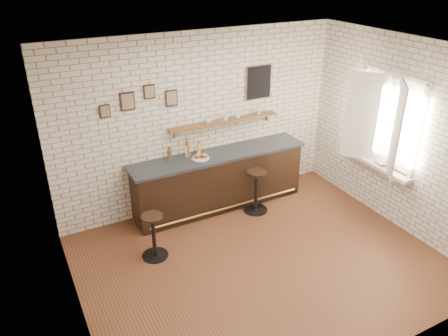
{
  "coord_description": "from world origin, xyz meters",
  "views": [
    {
      "loc": [
        -2.84,
        -4.26,
        4.04
      ],
      "look_at": [
        -0.14,
        0.9,
        1.16
      ],
      "focal_mm": 35.0,
      "sensor_mm": 36.0,
      "label": 1
    }
  ],
  "objects_px": {
    "bar_stool_right": "(256,190)",
    "ciabatta_sandwich": "(201,156)",
    "book_lower": "(378,164)",
    "bar_stool_left": "(154,235)",
    "shelf_cup_b": "(226,117)",
    "book_upper": "(377,163)",
    "sandwich_plate": "(201,158)",
    "shelf_cup_c": "(238,116)",
    "bitters_bottle_amber": "(187,149)",
    "shelf_cup_d": "(259,112)",
    "condiment_bottle_yellow": "(199,149)",
    "bitters_bottle_brown": "(170,155)",
    "bar_counter": "(219,180)",
    "bitters_bottle_white": "(187,150)",
    "shelf_cup_a": "(208,121)"
  },
  "relations": [
    {
      "from": "bar_stool_right",
      "to": "ciabatta_sandwich",
      "type": "bearing_deg",
      "value": 153.68
    },
    {
      "from": "bar_stool_right",
      "to": "book_lower",
      "type": "xyz_separation_m",
      "value": [
        1.71,
        -1.0,
        0.53
      ]
    },
    {
      "from": "bar_stool_left",
      "to": "shelf_cup_b",
      "type": "xyz_separation_m",
      "value": [
        1.73,
        1.05,
        1.17
      ]
    },
    {
      "from": "book_lower",
      "to": "book_upper",
      "type": "height_order",
      "value": "book_upper"
    },
    {
      "from": "sandwich_plate",
      "to": "bar_stool_right",
      "type": "xyz_separation_m",
      "value": [
        0.84,
        -0.41,
        -0.61
      ]
    },
    {
      "from": "ciabatta_sandwich",
      "to": "shelf_cup_c",
      "type": "relative_size",
      "value": 2.11
    },
    {
      "from": "ciabatta_sandwich",
      "to": "book_lower",
      "type": "distance_m",
      "value": 2.91
    },
    {
      "from": "bar_stool_left",
      "to": "bar_stool_right",
      "type": "xyz_separation_m",
      "value": [
        1.99,
        0.41,
        0.03
      ]
    },
    {
      "from": "sandwich_plate",
      "to": "bar_stool_right",
      "type": "relative_size",
      "value": 0.37
    },
    {
      "from": "sandwich_plate",
      "to": "ciabatta_sandwich",
      "type": "height_order",
      "value": "ciabatta_sandwich"
    },
    {
      "from": "bitters_bottle_amber",
      "to": "bar_stool_right",
      "type": "xyz_separation_m",
      "value": [
        0.99,
        -0.59,
        -0.73
      ]
    },
    {
      "from": "sandwich_plate",
      "to": "shelf_cup_d",
      "type": "height_order",
      "value": "shelf_cup_d"
    },
    {
      "from": "condiment_bottle_yellow",
      "to": "shelf_cup_d",
      "type": "xyz_separation_m",
      "value": [
        1.19,
        0.05,
        0.44
      ]
    },
    {
      "from": "bitters_bottle_amber",
      "to": "book_upper",
      "type": "relative_size",
      "value": 1.46
    },
    {
      "from": "bar_stool_right",
      "to": "bitters_bottle_amber",
      "type": "bearing_deg",
      "value": 149.07
    },
    {
      "from": "sandwich_plate",
      "to": "shelf_cup_c",
      "type": "relative_size",
      "value": 2.55
    },
    {
      "from": "bitters_bottle_amber",
      "to": "shelf_cup_b",
      "type": "relative_size",
      "value": 2.82
    },
    {
      "from": "bitters_bottle_brown",
      "to": "condiment_bottle_yellow",
      "type": "height_order",
      "value": "bitters_bottle_brown"
    },
    {
      "from": "bar_counter",
      "to": "shelf_cup_d",
      "type": "height_order",
      "value": "shelf_cup_d"
    },
    {
      "from": "bitters_bottle_amber",
      "to": "shelf_cup_b",
      "type": "height_order",
      "value": "shelf_cup_b"
    },
    {
      "from": "bitters_bottle_brown",
      "to": "condiment_bottle_yellow",
      "type": "xyz_separation_m",
      "value": [
        0.52,
        0.0,
        -0.0
      ]
    },
    {
      "from": "book_upper",
      "to": "bar_counter",
      "type": "bearing_deg",
      "value": 171.06
    },
    {
      "from": "bitters_bottle_white",
      "to": "shelf_cup_a",
      "type": "height_order",
      "value": "shelf_cup_a"
    },
    {
      "from": "bitters_bottle_amber",
      "to": "condiment_bottle_yellow",
      "type": "distance_m",
      "value": 0.21
    },
    {
      "from": "condiment_bottle_yellow",
      "to": "book_lower",
      "type": "bearing_deg",
      "value": -32.63
    },
    {
      "from": "bar_stool_left",
      "to": "book_upper",
      "type": "distance_m",
      "value": 3.78
    },
    {
      "from": "bar_stool_left",
      "to": "shelf_cup_d",
      "type": "relative_size",
      "value": 7.86
    },
    {
      "from": "bar_counter",
      "to": "ciabatta_sandwich",
      "type": "height_order",
      "value": "ciabatta_sandwich"
    },
    {
      "from": "shelf_cup_a",
      "to": "bar_counter",
      "type": "bearing_deg",
      "value": -97.49
    },
    {
      "from": "bar_counter",
      "to": "shelf_cup_d",
      "type": "relative_size",
      "value": 34.67
    },
    {
      "from": "bitters_bottle_white",
      "to": "condiment_bottle_yellow",
      "type": "xyz_separation_m",
      "value": [
        0.21,
        0.0,
        -0.02
      ]
    },
    {
      "from": "bar_stool_left",
      "to": "book_lower",
      "type": "height_order",
      "value": "book_lower"
    },
    {
      "from": "bar_counter",
      "to": "bar_stool_left",
      "type": "height_order",
      "value": "bar_counter"
    },
    {
      "from": "book_lower",
      "to": "condiment_bottle_yellow",
      "type": "bearing_deg",
      "value": 123.95
    },
    {
      "from": "bitters_bottle_white",
      "to": "bar_stool_right",
      "type": "xyz_separation_m",
      "value": [
        1.0,
        -0.59,
        -0.71
      ]
    },
    {
      "from": "bar_counter",
      "to": "shelf_cup_c",
      "type": "bearing_deg",
      "value": 23.33
    },
    {
      "from": "bar_counter",
      "to": "shelf_cup_a",
      "type": "distance_m",
      "value": 1.06
    },
    {
      "from": "sandwich_plate",
      "to": "book_lower",
      "type": "bearing_deg",
      "value": -29.05
    },
    {
      "from": "bar_counter",
      "to": "bitters_bottle_brown",
      "type": "height_order",
      "value": "bitters_bottle_brown"
    },
    {
      "from": "bar_stool_left",
      "to": "sandwich_plate",
      "type": "bearing_deg",
      "value": 35.47
    },
    {
      "from": "bar_counter",
      "to": "book_lower",
      "type": "distance_m",
      "value": 2.66
    },
    {
      "from": "condiment_bottle_yellow",
      "to": "sandwich_plate",
      "type": "bearing_deg",
      "value": -105.7
    },
    {
      "from": "bar_stool_left",
      "to": "shelf_cup_d",
      "type": "bearing_deg",
      "value": 23.74
    },
    {
      "from": "bitters_bottle_brown",
      "to": "shelf_cup_c",
      "type": "distance_m",
      "value": 1.36
    },
    {
      "from": "shelf_cup_a",
      "to": "book_lower",
      "type": "height_order",
      "value": "shelf_cup_a"
    },
    {
      "from": "condiment_bottle_yellow",
      "to": "book_lower",
      "type": "distance_m",
      "value": 2.97
    },
    {
      "from": "condiment_bottle_yellow",
      "to": "shelf_cup_c",
      "type": "relative_size",
      "value": 1.94
    },
    {
      "from": "bar_counter",
      "to": "condiment_bottle_yellow",
      "type": "bearing_deg",
      "value": 153.11
    },
    {
      "from": "bar_stool_right",
      "to": "shelf_cup_a",
      "type": "distance_m",
      "value": 1.43
    },
    {
      "from": "sandwich_plate",
      "to": "shelf_cup_b",
      "type": "bearing_deg",
      "value": 21.55
    }
  ]
}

